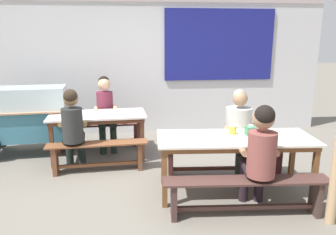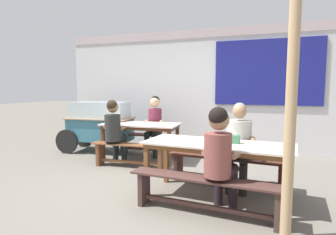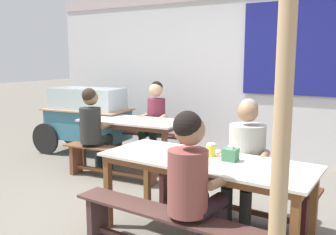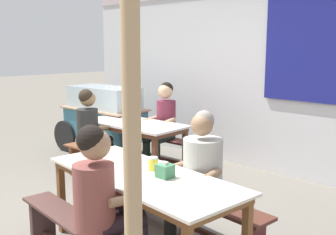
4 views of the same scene
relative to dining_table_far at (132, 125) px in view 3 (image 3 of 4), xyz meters
name	(u,v)px [view 3 (image 3 of 4)]	position (x,y,z in m)	size (l,w,h in m)	color
ground_plane	(146,203)	(0.90, -1.03, -0.66)	(40.00, 40.00, 0.00)	#6D675C
backdrop_wall	(231,69)	(0.95, 1.49, 0.80)	(7.04, 0.23, 2.77)	silver
dining_table_far	(132,125)	(0.00, 0.00, 0.00)	(1.55, 0.82, 0.74)	silver
dining_table_near	(205,167)	(1.79, -1.43, 0.01)	(1.94, 0.86, 0.74)	silver
bench_far_back	(150,142)	(-0.04, 0.55, -0.37)	(1.53, 0.36, 0.43)	brown
bench_far_front	(111,160)	(0.04, -0.55, -0.38)	(1.46, 0.35, 0.43)	brown
bench_near_back	(229,188)	(1.83, -0.88, -0.36)	(1.78, 0.39, 0.43)	#4F281E
bench_near_front	(171,231)	(1.76, -1.98, -0.37)	(1.82, 0.37, 0.43)	#4A2F2A
food_cart	(87,115)	(-1.19, 0.35, 0.00)	(1.84, 0.88, 1.13)	teal
person_center_facing	(154,117)	(0.09, 0.48, 0.06)	(0.44, 0.56, 1.27)	black
person_near_front	(193,179)	(1.91, -1.92, 0.06)	(0.45, 0.56, 1.25)	#291C24
person_left_back_turned	(93,126)	(-0.30, -0.50, 0.04)	(0.44, 0.52, 1.23)	#1D2826
person_right_near_table	(245,154)	(2.01, -0.95, 0.04)	(0.48, 0.57, 1.23)	black
tissue_box	(230,154)	(2.01, -1.37, 0.13)	(0.12, 0.12, 0.13)	#3E7D56
condiment_jar	(211,150)	(1.80, -1.30, 0.14)	(0.09, 0.09, 0.12)	yellow
wooden_support_post	(282,133)	(2.61, -2.21, 0.54)	(0.10, 0.10, 2.39)	tan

